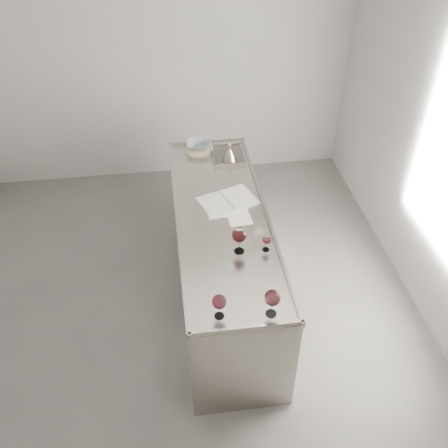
{
  "coord_description": "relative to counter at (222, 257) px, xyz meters",
  "views": [
    {
      "loc": [
        0.08,
        -2.9,
        3.48
      ],
      "look_at": [
        0.49,
        0.09,
        1.02
      ],
      "focal_mm": 40.0,
      "sensor_mm": 36.0,
      "label": 1
    }
  ],
  "objects": [
    {
      "name": "counter",
      "position": [
        0.0,
        0.0,
        0.0
      ],
      "size": [
        0.77,
        2.42,
        0.97
      ],
      "color": "gray",
      "rests_on": "ground"
    },
    {
      "name": "wine_glass_small",
      "position": [
        0.27,
        -0.46,
        0.56
      ],
      "size": [
        0.07,
        0.07,
        0.14
      ],
      "rotation": [
        0.0,
        0.0,
        -0.4
      ],
      "color": "white",
      "rests_on": "counter"
    },
    {
      "name": "room_shell",
      "position": [
        -0.5,
        -0.3,
        0.93
      ],
      "size": [
        4.54,
        5.04,
        2.84
      ],
      "color": "#55524F",
      "rests_on": "ground"
    },
    {
      "name": "wine_glass_right",
      "position": [
        0.18,
        -1.08,
        0.62
      ],
      "size": [
        0.11,
        0.11,
        0.21
      ],
      "rotation": [
        0.0,
        0.0,
        -0.14
      ],
      "color": "white",
      "rests_on": "counter"
    },
    {
      "name": "wine_glass_middle",
      "position": [
        0.07,
        -0.45,
        0.62
      ],
      "size": [
        0.11,
        0.11,
        0.22
      ],
      "rotation": [
        0.0,
        0.0,
        -0.42
      ],
      "color": "white",
      "rests_on": "counter"
    },
    {
      "name": "ceramic_bowl",
      "position": [
        -0.09,
        1.08,
        0.52
      ],
      "size": [
        0.28,
        0.28,
        0.06
      ],
      "primitive_type": "imported",
      "rotation": [
        0.0,
        0.0,
        -0.2
      ],
      "color": "gray",
      "rests_on": "trivet"
    },
    {
      "name": "wine_glass_left",
      "position": [
        -0.16,
        -1.05,
        0.6
      ],
      "size": [
        0.1,
        0.1,
        0.19
      ],
      "rotation": [
        0.0,
        0.0,
        0.05
      ],
      "color": "white",
      "rests_on": "counter"
    },
    {
      "name": "loose_paper_top",
      "position": [
        0.13,
        -0.02,
        0.47
      ],
      "size": [
        0.21,
        0.28,
        0.0
      ],
      "primitive_type": "cube",
      "rotation": [
        0.0,
        0.0,
        0.08
      ],
      "color": "silver",
      "rests_on": "counter"
    },
    {
      "name": "notebook",
      "position": [
        0.07,
        0.19,
        0.47
      ],
      "size": [
        0.54,
        0.46,
        0.02
      ],
      "rotation": [
        0.0,
        0.0,
        0.34
      ],
      "color": "white",
      "rests_on": "counter"
    },
    {
      "name": "trivet",
      "position": [
        -0.09,
        1.08,
        0.48
      ],
      "size": [
        0.36,
        0.36,
        0.02
      ],
      "primitive_type": "cylinder",
      "rotation": [
        0.0,
        0.0,
        -0.38
      ],
      "color": "beige",
      "rests_on": "counter"
    },
    {
      "name": "wine_funnel",
      "position": [
        0.18,
        0.83,
        0.53
      ],
      "size": [
        0.15,
        0.15,
        0.22
      ],
      "rotation": [
        0.0,
        0.0,
        -0.15
      ],
      "color": "#9C938B",
      "rests_on": "counter"
    },
    {
      "name": "loose_paper_under",
      "position": [
        -0.01,
        0.13,
        0.47
      ],
      "size": [
        0.26,
        0.35,
        0.0
      ],
      "primitive_type": "cube",
      "rotation": [
        0.0,
        0.0,
        0.08
      ],
      "color": "silver",
      "rests_on": "counter"
    }
  ]
}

